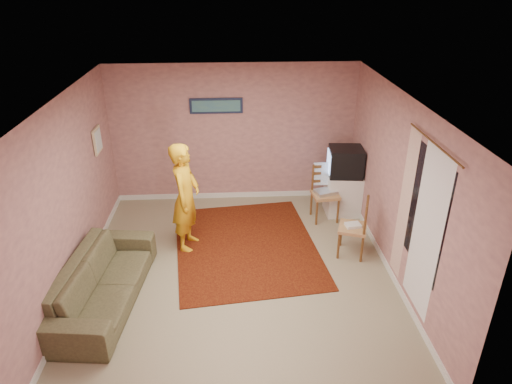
{
  "coord_description": "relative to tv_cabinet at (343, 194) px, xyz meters",
  "views": [
    {
      "loc": [
        -0.04,
        -5.54,
        4.06
      ],
      "look_at": [
        0.31,
        0.6,
        1.03
      ],
      "focal_mm": 32.0,
      "sensor_mm": 36.0,
      "label": 1
    }
  ],
  "objects": [
    {
      "name": "ground",
      "position": [
        -1.95,
        -1.77,
        -0.38
      ],
      "size": [
        5.0,
        5.0,
        0.0
      ],
      "primitive_type": "plane",
      "color": "gray",
      "rests_on": "ground"
    },
    {
      "name": "wall_back",
      "position": [
        -1.95,
        0.73,
        0.92
      ],
      "size": [
        4.5,
        0.02,
        2.6
      ],
      "primitive_type": "cube",
      "color": "tan",
      "rests_on": "ground"
    },
    {
      "name": "wall_front",
      "position": [
        -1.95,
        -4.27,
        0.92
      ],
      "size": [
        4.5,
        0.02,
        2.6
      ],
      "primitive_type": "cube",
      "color": "tan",
      "rests_on": "ground"
    },
    {
      "name": "wall_left",
      "position": [
        -4.2,
        -1.77,
        0.92
      ],
      "size": [
        0.02,
        5.0,
        2.6
      ],
      "primitive_type": "cube",
      "color": "tan",
      "rests_on": "ground"
    },
    {
      "name": "wall_right",
      "position": [
        0.3,
        -1.77,
        0.92
      ],
      "size": [
        0.02,
        5.0,
        2.6
      ],
      "primitive_type": "cube",
      "color": "tan",
      "rests_on": "ground"
    },
    {
      "name": "ceiling",
      "position": [
        -1.95,
        -1.77,
        2.22
      ],
      "size": [
        4.5,
        5.0,
        0.02
      ],
      "primitive_type": "cube",
      "color": "white",
      "rests_on": "wall_back"
    },
    {
      "name": "baseboard_back",
      "position": [
        -1.95,
        0.72,
        -0.33
      ],
      "size": [
        4.5,
        0.02,
        0.1
      ],
      "primitive_type": "cube",
      "color": "silver",
      "rests_on": "ground"
    },
    {
      "name": "baseboard_left",
      "position": [
        -4.19,
        -1.77,
        -0.33
      ],
      "size": [
        0.02,
        5.0,
        0.1
      ],
      "primitive_type": "cube",
      "color": "silver",
      "rests_on": "ground"
    },
    {
      "name": "baseboard_right",
      "position": [
        0.29,
        -1.77,
        -0.33
      ],
      "size": [
        0.02,
        5.0,
        0.1
      ],
      "primitive_type": "cube",
      "color": "silver",
      "rests_on": "ground"
    },
    {
      "name": "window",
      "position": [
        0.29,
        -2.67,
        1.07
      ],
      "size": [
        0.01,
        1.1,
        1.5
      ],
      "primitive_type": "cube",
      "color": "black",
      "rests_on": "wall_right"
    },
    {
      "name": "curtain_sheer",
      "position": [
        0.28,
        -2.82,
        0.87
      ],
      "size": [
        0.01,
        0.75,
        2.1
      ],
      "primitive_type": "cube",
      "color": "white",
      "rests_on": "wall_right"
    },
    {
      "name": "curtain_floral",
      "position": [
        0.26,
        -2.12,
        0.87
      ],
      "size": [
        0.01,
        0.35,
        2.1
      ],
      "primitive_type": "cube",
      "color": "#EEE9CB",
      "rests_on": "wall_right"
    },
    {
      "name": "curtain_rod",
      "position": [
        0.25,
        -2.67,
        1.94
      ],
      "size": [
        0.02,
        1.4,
        0.02
      ],
      "primitive_type": "cylinder",
      "rotation": [
        1.57,
        0.0,
        0.0
      ],
      "color": "brown",
      "rests_on": "wall_right"
    },
    {
      "name": "picture_back",
      "position": [
        -2.25,
        0.7,
        1.47
      ],
      "size": [
        0.95,
        0.04,
        0.28
      ],
      "color": "#141C38",
      "rests_on": "wall_back"
    },
    {
      "name": "picture_left",
      "position": [
        -4.17,
        -0.17,
        1.17
      ],
      "size": [
        0.04,
        0.38,
        0.42
      ],
      "color": "beige",
      "rests_on": "wall_left"
    },
    {
      "name": "area_rug",
      "position": [
        -1.8,
        -1.05,
        -0.37
      ],
      "size": [
        2.51,
        3.0,
        0.01
      ],
      "primitive_type": "cube",
      "rotation": [
        0.0,
        0.0,
        0.12
      ],
      "color": "black",
      "rests_on": "ground"
    },
    {
      "name": "tv_cabinet",
      "position": [
        0.0,
        0.0,
        0.0
      ],
      "size": [
        0.59,
        0.54,
        0.76
      ],
      "primitive_type": "cube",
      "color": "silver",
      "rests_on": "ground"
    },
    {
      "name": "crt_tv",
      "position": [
        -0.01,
        0.0,
        0.63
      ],
      "size": [
        0.63,
        0.57,
        0.5
      ],
      "rotation": [
        0.0,
        0.0,
        -0.09
      ],
      "color": "black",
      "rests_on": "tv_cabinet"
    },
    {
      "name": "chair_a",
      "position": [
        -0.37,
        -0.23,
        0.23
      ],
      "size": [
        0.49,
        0.47,
        0.54
      ],
      "rotation": [
        0.0,
        0.0,
        0.1
      ],
      "color": "tan",
      "rests_on": "ground"
    },
    {
      "name": "dvd_player",
      "position": [
        -0.37,
        -0.23,
        0.16
      ],
      "size": [
        0.42,
        0.36,
        0.06
      ],
      "primitive_type": "cube",
      "rotation": [
        0.0,
        0.0,
        0.31
      ],
      "color": "silver",
      "rests_on": "chair_a"
    },
    {
      "name": "blue_throw",
      "position": [
        -0.37,
        -0.04,
        0.42
      ],
      "size": [
        0.4,
        0.05,
        0.42
      ],
      "primitive_type": "cube",
      "color": "#8CBAE6",
      "rests_on": "chair_a"
    },
    {
      "name": "chair_b",
      "position": [
        -0.16,
        -1.35,
        0.21
      ],
      "size": [
        0.53,
        0.55,
        0.52
      ],
      "rotation": [
        0.0,
        0.0,
        -1.9
      ],
      "color": "tan",
      "rests_on": "ground"
    },
    {
      "name": "game_console",
      "position": [
        -0.16,
        -1.35,
        0.14
      ],
      "size": [
        0.25,
        0.2,
        0.05
      ],
      "primitive_type": "cube",
      "rotation": [
        0.0,
        0.0,
        0.15
      ],
      "color": "white",
      "rests_on": "chair_b"
    },
    {
      "name": "sofa",
      "position": [
        -3.75,
        -2.29,
        -0.05
      ],
      "size": [
        1.1,
        2.29,
        0.65
      ],
      "primitive_type": "imported",
      "rotation": [
        0.0,
        0.0,
        1.46
      ],
      "color": "brown",
      "rests_on": "ground"
    },
    {
      "name": "person",
      "position": [
        -2.72,
        -0.97,
        0.5
      ],
      "size": [
        0.54,
        0.71,
        1.76
      ],
      "primitive_type": "imported",
      "rotation": [
        0.0,
        0.0,
        1.37
      ],
      "color": "gold",
      "rests_on": "ground"
    }
  ]
}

